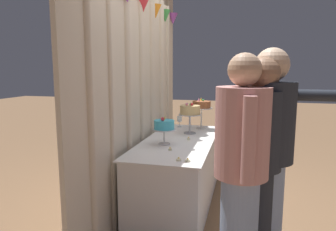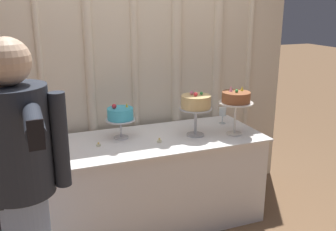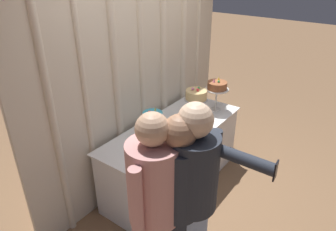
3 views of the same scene
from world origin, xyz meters
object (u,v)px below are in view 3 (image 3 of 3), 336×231
(cake_display_leftmost, at_px, (153,118))
(cake_display_center, at_px, (196,96))
(tealight_far_right, at_px, (183,129))
(guest_man_dark_suit, at_px, (192,201))
(wine_glass, at_px, (197,95))
(tealight_far_left, at_px, (147,169))
(tealight_near_right, at_px, (149,145))
(tealight_near_left, at_px, (140,166))
(cake_table, at_px, (174,156))
(guest_girl_blue_dress, at_px, (179,205))
(cake_display_rightmost, at_px, (217,87))
(guest_man_pink_jacket, at_px, (154,209))

(cake_display_leftmost, xyz_separation_m, cake_display_center, (0.61, -0.17, 0.08))
(tealight_far_right, relative_size, guest_man_dark_suit, 0.02)
(wine_glass, bearing_deg, cake_display_leftmost, -177.37)
(tealight_far_left, relative_size, tealight_near_right, 1.23)
(cake_display_leftmost, bearing_deg, tealight_far_right, -39.23)
(cake_display_center, height_order, wine_glass, cake_display_center)
(wine_glass, distance_m, tealight_near_left, 1.57)
(cake_table, bearing_deg, guest_man_dark_suit, -139.51)
(cake_display_center, height_order, guest_girl_blue_dress, guest_girl_blue_dress)
(tealight_far_right, bearing_deg, cake_display_rightmost, -4.07)
(tealight_far_left, bearing_deg, guest_man_dark_suit, -111.75)
(cake_display_rightmost, xyz_separation_m, guest_man_pink_jacket, (-1.94, -0.55, -0.18))
(tealight_far_right, height_order, guest_girl_blue_dress, guest_girl_blue_dress)
(cake_display_leftmost, relative_size, guest_girl_blue_dress, 0.18)
(tealight_far_left, distance_m, guest_man_pink_jacket, 0.66)
(cake_table, height_order, tealight_near_right, tealight_near_right)
(cake_display_rightmost, relative_size, guest_man_dark_suit, 0.25)
(tealight_near_right, height_order, guest_man_dark_suit, guest_man_dark_suit)
(cake_table, height_order, tealight_far_left, tealight_far_left)
(cake_table, relative_size, guest_girl_blue_dress, 1.13)
(wine_glass, xyz_separation_m, guest_girl_blue_dress, (-1.88, -0.99, 0.05))
(guest_man_dark_suit, bearing_deg, tealight_far_right, 36.35)
(tealight_near_right, bearing_deg, tealight_far_right, -11.49)
(cake_table, bearing_deg, tealight_far_right, -79.12)
(cake_display_rightmost, distance_m, tealight_far_left, 1.52)
(tealight_far_right, bearing_deg, tealight_far_left, -170.10)
(tealight_far_left, bearing_deg, wine_glass, 14.70)
(cake_display_rightmost, xyz_separation_m, tealight_near_right, (-1.16, 0.15, -0.30))
(cake_display_rightmost, xyz_separation_m, tealight_far_right, (-0.68, 0.05, -0.30))
(cake_display_center, distance_m, guest_man_pink_jacket, 1.75)
(cake_table, height_order, guest_girl_blue_dress, guest_girl_blue_dress)
(cake_display_center, xyz_separation_m, guest_girl_blue_dress, (-1.50, -0.78, -0.12))
(tealight_near_right, bearing_deg, cake_display_center, -3.32)
(tealight_far_right, bearing_deg, tealight_near_left, -175.84)
(tealight_far_right, bearing_deg, guest_man_pink_jacket, -154.77)
(cake_display_leftmost, bearing_deg, cake_display_rightmost, -15.71)
(tealight_far_left, bearing_deg, tealight_near_left, 85.49)
(tealight_near_left, height_order, guest_man_dark_suit, guest_man_dark_suit)
(tealight_far_left, bearing_deg, cake_table, 17.54)
(guest_man_dark_suit, bearing_deg, cake_display_rightmost, 22.89)
(cake_display_leftmost, distance_m, cake_display_center, 0.64)
(tealight_near_left, distance_m, guest_man_pink_jacket, 0.72)
(cake_table, xyz_separation_m, cake_display_leftmost, (-0.24, 0.11, 0.59))
(guest_man_dark_suit, bearing_deg, tealight_near_right, 56.60)
(cake_table, bearing_deg, cake_display_center, -8.88)
(cake_table, height_order, guest_man_dark_suit, guest_man_dark_suit)
(wine_glass, relative_size, guest_man_dark_suit, 0.09)
(guest_girl_blue_dress, xyz_separation_m, guest_man_dark_suit, (0.08, -0.05, 0.01))
(tealight_far_left, relative_size, tealight_near_left, 0.98)
(cake_display_rightmost, relative_size, tealight_far_right, 11.15)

